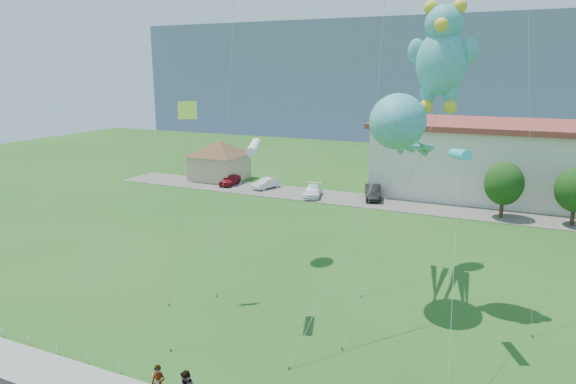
{
  "coord_description": "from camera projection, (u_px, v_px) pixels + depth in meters",
  "views": [
    {
      "loc": [
        11.11,
        -17.48,
        13.83
      ],
      "look_at": [
        -0.55,
        8.0,
        7.15
      ],
      "focal_mm": 32.0,
      "sensor_mm": 36.0,
      "label": 1
    }
  ],
  "objects": [
    {
      "name": "pedestrian_left",
      "position": [
        158.0,
        384.0,
        21.61
      ],
      "size": [
        0.69,
        0.53,
        1.68
      ],
      "primitive_type": "imported",
      "rotation": [
        0.0,
        0.0,
        0.24
      ],
      "color": "gray",
      "rests_on": "sidewalk"
    },
    {
      "name": "pavilion",
      "position": [
        219.0,
        156.0,
        65.79
      ],
      "size": [
        9.2,
        9.2,
        5.0
      ],
      "color": "tan",
      "rests_on": "ground"
    },
    {
      "name": "tree_mid",
      "position": [
        576.0,
        190.0,
        45.97
      ],
      "size": [
        3.6,
        3.6,
        5.47
      ],
      "color": "#3F2B19",
      "rests_on": "ground"
    },
    {
      "name": "parked_car_silver",
      "position": [
        266.0,
        183.0,
        61.14
      ],
      "size": [
        2.38,
        4.03,
        1.25
      ],
      "primitive_type": "imported",
      "rotation": [
        0.0,
        0.0,
        -0.3
      ],
      "color": "silver",
      "rests_on": "parking_strip"
    },
    {
      "name": "small_kite_cyan",
      "position": [
        460.0,
        157.0,
        24.83
      ],
      "size": [
        1.39,
        9.06,
        10.27
      ],
      "color": "#34D6EB",
      "rests_on": "ground"
    },
    {
      "name": "teddy_bear_kite",
      "position": [
        442.0,
        54.0,
        28.75
      ],
      "size": [
        4.73,
        9.48,
        17.59
      ],
      "color": "teal",
      "rests_on": "ground"
    },
    {
      "name": "parked_car_red",
      "position": [
        230.0,
        180.0,
        62.95
      ],
      "size": [
        1.91,
        3.99,
        1.31
      ],
      "primitive_type": "imported",
      "rotation": [
        0.0,
        0.0,
        0.1
      ],
      "color": "maroon",
      "rests_on": "parking_strip"
    },
    {
      "name": "parking_strip",
      "position": [
        399.0,
        204.0,
        54.11
      ],
      "size": [
        70.0,
        6.0,
        0.06
      ],
      "primitive_type": "cube",
      "color": "#59544C",
      "rests_on": "ground"
    },
    {
      "name": "hill_ridge",
      "position": [
        479.0,
        76.0,
        126.41
      ],
      "size": [
        160.0,
        50.0,
        25.0
      ],
      "primitive_type": "cube",
      "color": "slate",
      "rests_on": "ground"
    },
    {
      "name": "octopus_kite",
      "position": [
        402.0,
        131.0,
        30.07
      ],
      "size": [
        4.16,
        15.82,
        12.58
      ],
      "color": "teal",
      "rests_on": "ground"
    },
    {
      "name": "parked_car_black",
      "position": [
        373.0,
        192.0,
        56.05
      ],
      "size": [
        2.99,
        4.93,
        1.53
      ],
      "primitive_type": "imported",
      "rotation": [
        0.0,
        0.0,
        0.32
      ],
      "color": "black",
      "rests_on": "parking_strip"
    },
    {
      "name": "small_kite_white",
      "position": [
        253.0,
        149.0,
        27.65
      ],
      "size": [
        2.29,
        6.64,
        10.21
      ],
      "color": "white",
      "rests_on": "ground"
    },
    {
      "name": "ground",
      "position": [
        225.0,
        384.0,
        23.16
      ],
      "size": [
        160.0,
        160.0,
        0.0
      ],
      "primitive_type": "plane",
      "color": "#1F5016",
      "rests_on": "ground"
    },
    {
      "name": "small_kite_yellow",
      "position": [
        185.0,
        132.0,
        30.21
      ],
      "size": [
        1.29,
        2.97,
        11.96
      ],
      "color": "#ACDE34",
      "rests_on": "ground"
    },
    {
      "name": "parked_car_white",
      "position": [
        313.0,
        191.0,
        57.11
      ],
      "size": [
        2.84,
        4.7,
        1.27
      ],
      "primitive_type": "imported",
      "rotation": [
        0.0,
        0.0,
        0.26
      ],
      "color": "white",
      "rests_on": "parking_strip"
    },
    {
      "name": "tree_near",
      "position": [
        504.0,
        184.0,
        48.4
      ],
      "size": [
        3.6,
        3.6,
        5.47
      ],
      "color": "#3F2B19",
      "rests_on": "ground"
    }
  ]
}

